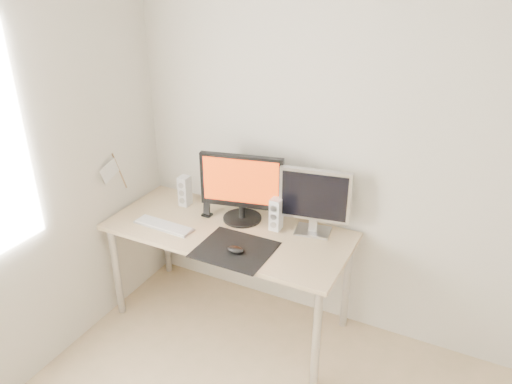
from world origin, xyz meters
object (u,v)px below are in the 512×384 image
(mouse, at_px, (235,250))
(main_monitor, at_px, (242,186))
(second_monitor, at_px, (315,199))
(keyboard, at_px, (164,226))
(phone_dock, at_px, (207,211))
(speaker_left, at_px, (185,191))
(speaker_right, at_px, (276,214))
(desk, at_px, (228,239))

(mouse, relative_size, main_monitor, 0.20)
(second_monitor, xyz_separation_m, keyboard, (-0.90, -0.37, -0.23))
(keyboard, xyz_separation_m, phone_dock, (0.18, 0.26, 0.03))
(mouse, bearing_deg, keyboard, 173.33)
(main_monitor, distance_m, speaker_left, 0.49)
(speaker_right, distance_m, phone_dock, 0.50)
(phone_dock, bearing_deg, main_monitor, 12.99)
(speaker_left, height_order, keyboard, speaker_left)
(speaker_left, bearing_deg, keyboard, -81.75)
(keyboard, distance_m, phone_dock, 0.31)
(mouse, relative_size, speaker_left, 0.49)
(second_monitor, bearing_deg, mouse, -126.64)
(mouse, distance_m, desk, 0.31)
(speaker_right, xyz_separation_m, keyboard, (-0.67, -0.30, -0.10))
(desk, xyz_separation_m, speaker_right, (0.28, 0.14, 0.19))
(speaker_left, bearing_deg, phone_dock, -17.46)
(main_monitor, relative_size, speaker_left, 2.51)
(speaker_right, xyz_separation_m, phone_dock, (-0.50, -0.05, -0.07))
(desk, xyz_separation_m, speaker_left, (-0.44, 0.17, 0.19))
(speaker_right, bearing_deg, phone_dock, -174.57)
(mouse, bearing_deg, phone_dock, 140.98)
(mouse, height_order, main_monitor, main_monitor)
(desk, distance_m, speaker_left, 0.51)
(speaker_left, distance_m, keyboard, 0.34)
(keyboard, bearing_deg, main_monitor, 36.77)
(main_monitor, height_order, speaker_right, main_monitor)
(desk, relative_size, main_monitor, 2.93)
(speaker_left, xyz_separation_m, keyboard, (0.05, -0.33, -0.10))
(speaker_right, bearing_deg, desk, -152.39)
(main_monitor, relative_size, keyboard, 1.29)
(mouse, distance_m, speaker_right, 0.39)
(phone_dock, bearing_deg, mouse, -39.02)
(desk, bearing_deg, speaker_left, 159.31)
(speaker_left, xyz_separation_m, phone_dock, (0.22, -0.07, -0.07))
(desk, bearing_deg, speaker_right, 27.61)
(desk, relative_size, speaker_right, 7.35)
(second_monitor, bearing_deg, speaker_left, -177.18)
(desk, height_order, main_monitor, main_monitor)
(speaker_left, distance_m, speaker_right, 0.72)
(desk, xyz_separation_m, phone_dock, (-0.22, 0.10, 0.11))
(desk, bearing_deg, keyboard, -158.11)
(desk, distance_m, second_monitor, 0.64)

